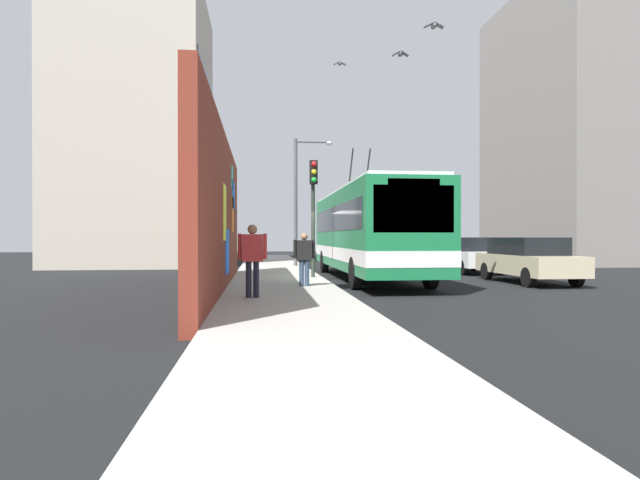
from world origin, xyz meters
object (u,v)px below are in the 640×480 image
object	(u,v)px
street_lamp	(300,192)
parked_car_white	(469,254)
pedestrian_at_curb	(304,255)
parked_car_silver	(426,251)
city_bus	(367,230)
parked_car_champagne	(528,259)
parked_car_dark_gray	(400,249)
traffic_light	(313,198)
pedestrian_near_wall	(252,254)

from	to	relation	value
street_lamp	parked_car_white	bearing A→B (deg)	-119.81
pedestrian_at_curb	parked_car_silver	bearing A→B (deg)	-30.52
city_bus	parked_car_champagne	xyz separation A→B (m)	(-2.26, -5.20, -1.04)
parked_car_dark_gray	parked_car_white	bearing A→B (deg)	180.00
parked_car_champagne	parked_car_dark_gray	xyz separation A→B (m)	(17.02, 0.00, -0.00)
city_bus	pedestrian_at_curb	size ratio (longest dim) A/B	7.90
traffic_light	parked_car_white	bearing A→B (deg)	-62.32
parked_car_silver	pedestrian_at_curb	xyz separation A→B (m)	(-13.50, 7.96, 0.22)
parked_car_white	pedestrian_at_curb	size ratio (longest dim) A/B	2.76
city_bus	parked_car_champagne	bearing A→B (deg)	-113.46
pedestrian_near_wall	street_lamp	world-z (taller)	street_lamp
parked_car_white	pedestrian_at_curb	world-z (taller)	pedestrian_at_curb
city_bus	parked_car_dark_gray	size ratio (longest dim) A/B	2.95
street_lamp	parked_car_dark_gray	bearing A→B (deg)	-43.38
parked_car_dark_gray	pedestrian_near_wall	distance (m)	23.77
city_bus	street_lamp	size ratio (longest dim) A/B	1.92
city_bus	pedestrian_near_wall	xyz separation A→B (m)	(-7.05, 4.23, -0.69)
parked_car_silver	street_lamp	world-z (taller)	street_lamp
city_bus	parked_car_white	size ratio (longest dim) A/B	2.86
pedestrian_at_curb	traffic_light	world-z (taller)	traffic_light
parked_car_silver	traffic_light	distance (m)	12.68
parked_car_champagne	pedestrian_near_wall	bearing A→B (deg)	116.97
pedestrian_at_curb	pedestrian_near_wall	bearing A→B (deg)	152.22
parked_car_silver	pedestrian_near_wall	size ratio (longest dim) A/B	2.74
parked_car_champagne	street_lamp	size ratio (longest dim) A/B	0.74
city_bus	parked_car_dark_gray	distance (m)	15.69
traffic_light	street_lamp	xyz separation A→B (m)	(7.99, -0.13, 0.90)
traffic_light	street_lamp	distance (m)	8.04
traffic_light	street_lamp	world-z (taller)	street_lamp
parked_car_champagne	parked_car_white	bearing A→B (deg)	0.00
parked_car_white	street_lamp	size ratio (longest dim) A/B	0.67
parked_car_champagne	parked_car_white	size ratio (longest dim) A/B	1.10
pedestrian_near_wall	traffic_light	distance (m)	6.77
parked_car_champagne	parked_car_dark_gray	distance (m)	17.02
parked_car_dark_gray	pedestrian_at_curb	bearing A→B (deg)	157.31
parked_car_silver	pedestrian_at_curb	bearing A→B (deg)	149.48
parked_car_dark_gray	traffic_light	size ratio (longest dim) A/B	1.00
parked_car_dark_gray	pedestrian_near_wall	world-z (taller)	pedestrian_near_wall
pedestrian_at_curb	street_lamp	distance (m)	11.75
parked_car_champagne	pedestrian_at_curb	xyz separation A→B (m)	(-2.00, 7.96, 0.22)
parked_car_silver	traffic_light	world-z (taller)	traffic_light
city_bus	traffic_light	bearing A→B (deg)	112.03
pedestrian_near_wall	parked_car_dark_gray	bearing A→B (deg)	-23.37
parked_car_silver	parked_car_dark_gray	bearing A→B (deg)	0.00
pedestrian_near_wall	parked_car_white	bearing A→B (deg)	-43.20
parked_car_silver	pedestrian_near_wall	distance (m)	18.83
parked_car_champagne	city_bus	bearing A→B (deg)	66.54
pedestrian_at_curb	pedestrian_near_wall	size ratio (longest dim) A/B	0.89
parked_car_silver	pedestrian_near_wall	bearing A→B (deg)	149.94
city_bus	traffic_light	world-z (taller)	city_bus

